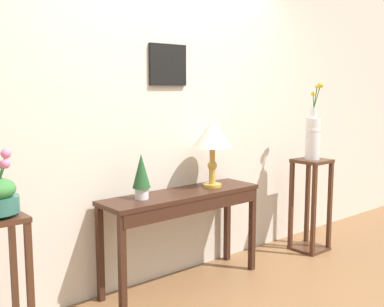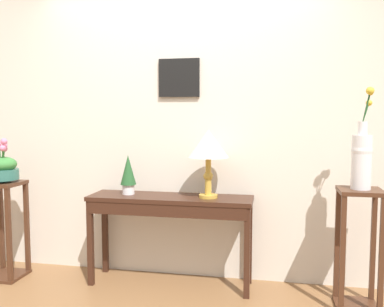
% 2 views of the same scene
% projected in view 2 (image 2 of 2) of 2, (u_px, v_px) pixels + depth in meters
% --- Properties ---
extents(back_wall_with_art, '(9.00, 0.13, 2.80)m').
position_uv_depth(back_wall_with_art, '(184.00, 118.00, 3.64)').
color(back_wall_with_art, beige).
rests_on(back_wall_with_art, ground).
extents(console_table, '(1.36, 0.37, 0.75)m').
position_uv_depth(console_table, '(170.00, 209.00, 3.42)').
color(console_table, '#381E14').
rests_on(console_table, ground).
extents(table_lamp, '(0.33, 0.33, 0.55)m').
position_uv_depth(table_lamp, '(208.00, 147.00, 3.34)').
color(table_lamp, gold).
rests_on(table_lamp, console_table).
extents(potted_plant_on_console, '(0.13, 0.13, 0.33)m').
position_uv_depth(potted_plant_on_console, '(128.00, 173.00, 3.51)').
color(potted_plant_on_console, silver).
rests_on(potted_plant_on_console, console_table).
extents(pedestal_stand_left, '(0.30, 0.30, 0.85)m').
position_uv_depth(pedestal_stand_left, '(5.00, 230.00, 3.61)').
color(pedestal_stand_left, '#472819').
rests_on(pedestal_stand_left, ground).
extents(planter_bowl_wide_left, '(0.27, 0.27, 0.38)m').
position_uv_depth(planter_bowl_wide_left, '(2.00, 168.00, 3.56)').
color(planter_bowl_wide_left, '#2D665B').
rests_on(planter_bowl_wide_left, pedestal_stand_left).
extents(pedestal_stand_right, '(0.30, 0.30, 0.89)m').
position_uv_depth(pedestal_stand_right, '(358.00, 250.00, 3.02)').
color(pedestal_stand_right, '#472819').
rests_on(pedestal_stand_right, ground).
extents(flower_vase_tall_right, '(0.15, 0.15, 0.73)m').
position_uv_depth(flower_vase_tall_right, '(362.00, 156.00, 2.96)').
color(flower_vase_tall_right, silver).
rests_on(flower_vase_tall_right, pedestal_stand_right).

